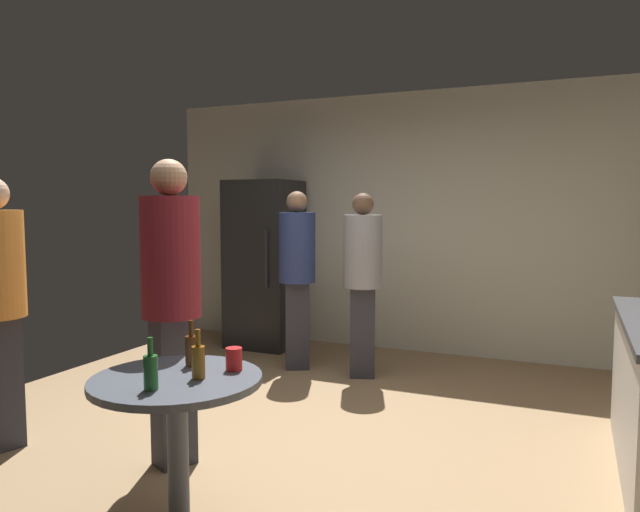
# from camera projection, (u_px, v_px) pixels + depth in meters

# --- Properties ---
(ground_plane) EXTENTS (5.20, 5.20, 0.10)m
(ground_plane) POSITION_uv_depth(u_px,v_px,m) (289.00, 444.00, 3.91)
(ground_plane) COLOR #9E7C56
(wall_back) EXTENTS (5.32, 0.06, 2.70)m
(wall_back) POSITION_uv_depth(u_px,v_px,m) (399.00, 223.00, 6.20)
(wall_back) COLOR beige
(wall_back) RESTS_ON ground_plane
(refrigerator) EXTENTS (0.70, 0.68, 1.80)m
(refrigerator) POSITION_uv_depth(u_px,v_px,m) (265.00, 264.00, 6.39)
(refrigerator) COLOR black
(refrigerator) RESTS_ON ground_plane
(foreground_table) EXTENTS (0.80, 0.80, 0.73)m
(foreground_table) POSITION_uv_depth(u_px,v_px,m) (177.00, 399.00, 2.75)
(foreground_table) COLOR #4C515B
(foreground_table) RESTS_ON ground_plane
(beer_bottle_amber) EXTENTS (0.06, 0.06, 0.23)m
(beer_bottle_amber) POSITION_uv_depth(u_px,v_px,m) (198.00, 361.00, 2.71)
(beer_bottle_amber) COLOR #8C5919
(beer_bottle_amber) RESTS_ON foreground_table
(beer_bottle_brown) EXTENTS (0.06, 0.06, 0.23)m
(beer_bottle_brown) POSITION_uv_depth(u_px,v_px,m) (192.00, 349.00, 2.92)
(beer_bottle_brown) COLOR #593314
(beer_bottle_brown) RESTS_ON foreground_table
(beer_bottle_green) EXTENTS (0.06, 0.06, 0.23)m
(beer_bottle_green) POSITION_uv_depth(u_px,v_px,m) (151.00, 371.00, 2.54)
(beer_bottle_green) COLOR #26662D
(beer_bottle_green) RESTS_ON foreground_table
(plastic_cup_red) EXTENTS (0.08, 0.08, 0.11)m
(plastic_cup_red) POSITION_uv_depth(u_px,v_px,m) (234.00, 359.00, 2.85)
(plastic_cup_red) COLOR red
(plastic_cup_red) RESTS_ON foreground_table
(person_in_navy_shirt) EXTENTS (0.46, 0.46, 1.66)m
(person_in_navy_shirt) POSITION_uv_depth(u_px,v_px,m) (297.00, 266.00, 5.46)
(person_in_navy_shirt) COLOR #2D2D38
(person_in_navy_shirt) RESTS_ON ground_plane
(person_in_gray_shirt) EXTENTS (0.44, 0.44, 1.64)m
(person_in_gray_shirt) POSITION_uv_depth(u_px,v_px,m) (363.00, 270.00, 5.19)
(person_in_gray_shirt) COLOR #2D2D38
(person_in_gray_shirt) RESTS_ON ground_plane
(person_in_maroon_shirt) EXTENTS (0.45, 0.45, 1.80)m
(person_in_maroon_shirt) POSITION_uv_depth(u_px,v_px,m) (171.00, 287.00, 3.41)
(person_in_maroon_shirt) COLOR #2D2D38
(person_in_maroon_shirt) RESTS_ON ground_plane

